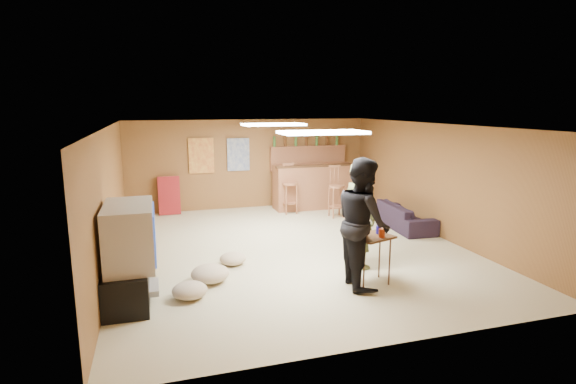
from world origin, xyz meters
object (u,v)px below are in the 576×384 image
object	(u,v)px
person_black	(363,222)
sofa	(404,216)
bar_counter	(314,186)
person_olive	(359,215)
tray_table	(372,259)
tv_body	(130,235)

from	to	relation	value
person_black	sofa	distance (m)	3.44
bar_counter	person_black	size ratio (longest dim) A/B	1.08
person_olive	tray_table	bearing A→B (deg)	149.73
tv_body	sofa	distance (m)	5.81
bar_counter	person_olive	world-z (taller)	person_olive
bar_counter	person_black	world-z (taller)	person_black
tv_body	tray_table	size ratio (longest dim) A/B	1.56
sofa	tray_table	distance (m)	3.26
person_black	sofa	world-z (taller)	person_black
tv_body	bar_counter	distance (m)	6.09
tv_body	person_black	world-z (taller)	person_black
bar_counter	tray_table	bearing A→B (deg)	-99.99
tv_body	person_black	size ratio (longest dim) A/B	0.60
bar_counter	sofa	xyz separation A→B (m)	(1.20, -2.28, -0.30)
person_black	sofa	bearing A→B (deg)	-34.79
bar_counter	tray_table	xyz separation A→B (m)	(-0.85, -4.81, -0.20)
person_olive	tray_table	xyz separation A→B (m)	(-0.10, -0.67, -0.49)
bar_counter	tray_table	world-z (taller)	bar_counter
sofa	bar_counter	bearing A→B (deg)	31.70
person_black	tray_table	world-z (taller)	person_black
tray_table	tv_body	bearing A→B (deg)	173.71
tv_body	tray_table	xyz separation A→B (m)	(3.30, -0.36, -0.55)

